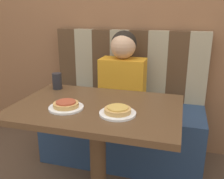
# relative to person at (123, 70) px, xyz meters

# --- Properties ---
(wall_back) EXTENTS (7.00, 0.05, 2.60)m
(wall_back) POSITION_rel_person_xyz_m (0.00, 0.32, 0.49)
(wall_back) COLOR brown
(wall_back) RESTS_ON ground_plane
(booth_seat) EXTENTS (1.34, 0.54, 0.50)m
(booth_seat) POSITION_rel_person_xyz_m (0.00, -0.00, -0.56)
(booth_seat) COLOR navy
(booth_seat) RESTS_ON ground_plane
(booth_backrest) EXTENTS (1.34, 0.08, 0.61)m
(booth_backrest) POSITION_rel_person_xyz_m (0.00, 0.23, -0.01)
(booth_backrest) COLOR #4C331E
(booth_backrest) RESTS_ON booth_seat
(dining_table) EXTENTS (0.97, 0.66, 0.74)m
(dining_table) POSITION_rel_person_xyz_m (0.00, -0.64, -0.18)
(dining_table) COLOR brown
(dining_table) RESTS_ON ground_plane
(person) EXTENTS (0.36, 0.23, 0.62)m
(person) POSITION_rel_person_xyz_m (0.00, 0.00, 0.00)
(person) COLOR orange
(person) RESTS_ON booth_seat
(plate_left) EXTENTS (0.20, 0.20, 0.01)m
(plate_left) POSITION_rel_person_xyz_m (-0.15, -0.74, -0.06)
(plate_left) COLOR white
(plate_left) RESTS_ON dining_table
(plate_right) EXTENTS (0.20, 0.20, 0.01)m
(plate_right) POSITION_rel_person_xyz_m (0.15, -0.74, -0.06)
(plate_right) COLOR white
(plate_right) RESTS_ON dining_table
(pizza_left) EXTENTS (0.14, 0.14, 0.03)m
(pizza_left) POSITION_rel_person_xyz_m (-0.15, -0.74, -0.04)
(pizza_left) COLOR tan
(pizza_left) RESTS_ON plate_left
(pizza_right) EXTENTS (0.14, 0.14, 0.03)m
(pizza_right) POSITION_rel_person_xyz_m (0.15, -0.74, -0.04)
(pizza_right) COLOR tan
(pizza_right) RESTS_ON plate_right
(drinking_cup) EXTENTS (0.07, 0.07, 0.11)m
(drinking_cup) POSITION_rel_person_xyz_m (-0.38, -0.41, -0.01)
(drinking_cup) COLOR #232328
(drinking_cup) RESTS_ON dining_table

